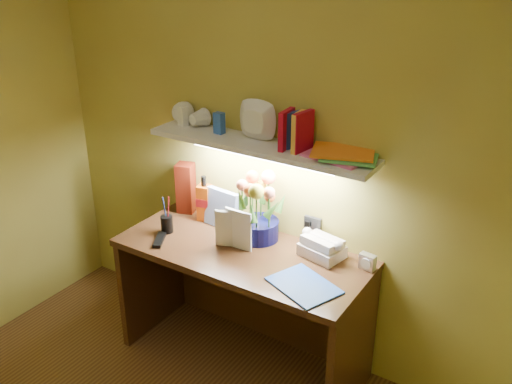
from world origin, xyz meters
TOP-DOWN VIEW (x-y plane):
  - desk at (0.00, 1.20)m, footprint 1.40×0.60m
  - flower_bouquet at (0.01, 1.37)m, footprint 0.27×0.27m
  - telephone at (0.39, 1.38)m, footprint 0.25×0.21m
  - desk_clock at (0.65, 1.39)m, footprint 0.09×0.05m
  - whisky_bottle at (-0.40, 1.39)m, footprint 0.09×0.09m
  - whisky_box at (-0.56, 1.43)m, footprint 0.13×0.13m
  - pen_cup at (-0.48, 1.15)m, footprint 0.08×0.08m
  - art_card at (-0.26, 1.38)m, footprint 0.23×0.07m
  - tv_remote at (-0.45, 1.04)m, footprint 0.12×0.17m
  - blue_folder at (0.45, 1.07)m, footprint 0.39×0.35m
  - desk_book_a at (-0.16, 1.18)m, footprint 0.16×0.07m
  - desk_book_b at (-0.11, 1.22)m, footprint 0.17×0.02m
  - wall_shelf at (0.00, 1.38)m, footprint 1.31×0.31m

SIDE VIEW (x-z plane):
  - desk at x=0.00m, z-range 0.00..0.75m
  - blue_folder at x=0.45m, z-range 0.75..0.76m
  - tv_remote at x=-0.45m, z-range 0.75..0.77m
  - desk_clock at x=0.65m, z-range 0.75..0.83m
  - telephone at x=0.39m, z-range 0.75..0.88m
  - pen_cup at x=-0.48m, z-range 0.75..0.92m
  - desk_book_a at x=-0.16m, z-range 0.75..0.96m
  - art_card at x=-0.26m, z-range 0.75..0.98m
  - desk_book_b at x=-0.11m, z-range 0.75..0.98m
  - whisky_bottle at x=-0.40m, z-range 0.75..1.03m
  - whisky_box at x=-0.56m, z-range 0.75..1.06m
  - flower_bouquet at x=0.01m, z-range 0.75..1.14m
  - wall_shelf at x=0.00m, z-range 1.22..1.46m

